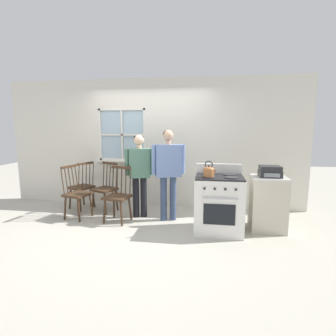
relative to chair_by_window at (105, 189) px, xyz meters
name	(u,v)px	position (x,y,z in m)	size (l,w,h in m)	color
ground_plane	(135,228)	(0.85, -0.83, -0.46)	(16.00, 16.00, 0.00)	#B2AD9E
wall_back	(153,144)	(0.88, 0.57, 0.88)	(6.40, 0.16, 2.70)	silver
chair_by_window	(105,189)	(0.00, 0.00, 0.00)	(0.54, 0.53, 0.99)	#3D2819
chair_near_wall	(77,194)	(-0.37, -0.47, 0.00)	(0.49, 0.50, 0.99)	#3D2819
chair_center_cluster	(82,187)	(-0.54, 0.09, 0.00)	(0.54, 0.55, 0.99)	#3D2819
chair_near_stove	(118,197)	(0.45, -0.53, 0.00)	(0.49, 0.47, 0.99)	#3D2819
person_elderly_left	(139,168)	(0.78, -0.23, 0.48)	(0.54, 0.32, 1.56)	black
person_teen_center	(168,167)	(1.34, -0.33, 0.54)	(0.61, 0.34, 1.65)	#384766
stove	(219,203)	(2.23, -0.73, 0.02)	(0.77, 0.68, 1.08)	white
kettle	(209,171)	(2.06, -0.86, 0.57)	(0.21, 0.17, 0.25)	#A86638
potted_plant	(131,158)	(0.40, 0.48, 0.59)	(0.15, 0.15, 0.27)	#42474C
side_counter	(268,203)	(3.04, -0.52, -0.01)	(0.55, 0.50, 0.90)	beige
stereo	(270,172)	(3.04, -0.54, 0.53)	(0.34, 0.29, 0.18)	#232326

